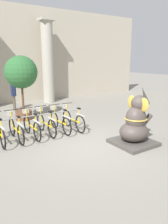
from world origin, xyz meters
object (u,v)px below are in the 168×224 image
at_px(bicycle_1, 16,129).
at_px(potted_tree, 21,75).
at_px(elephant_statue, 135,125).
at_px(bicycle_2, 31,126).
at_px(person_pedestrian, 13,93).
at_px(bicycle_3, 46,123).
at_px(bicycle_4, 60,121).
at_px(bicycle_5, 73,119).

bearing_deg(bicycle_1, potted_tree, 66.74).
distance_m(elephant_statue, potted_tree, 5.62).
distance_m(bicycle_2, potted_tree, 3.03).
xyz_separation_m(bicycle_2, elephant_statue, (2.65, -2.51, 0.24)).
bearing_deg(elephant_statue, bicycle_1, 142.44).
xyz_separation_m(elephant_statue, person_pedestrian, (-1.95, 7.19, 0.32)).
distance_m(bicycle_2, bicycle_3, 0.57).
distance_m(bicycle_2, bicycle_4, 1.14).
bearing_deg(potted_tree, bicycle_4, -76.32).
xyz_separation_m(bicycle_4, bicycle_5, (0.57, -0.03, 0.00)).
distance_m(bicycle_2, elephant_statue, 3.65).
bearing_deg(bicycle_5, person_pedestrian, 102.01).
height_order(bicycle_2, person_pedestrian, person_pedestrian).
distance_m(bicycle_3, elephant_statue, 3.28).
relative_size(bicycle_1, bicycle_3, 1.00).
xyz_separation_m(bicycle_1, bicycle_5, (2.27, -0.00, 0.00)).
height_order(bicycle_4, person_pedestrian, person_pedestrian).
bearing_deg(bicycle_4, bicycle_3, 176.49).
relative_size(bicycle_1, person_pedestrian, 1.08).
height_order(bicycle_2, bicycle_3, same).
relative_size(bicycle_1, bicycle_5, 1.00).
bearing_deg(bicycle_3, person_pedestrian, 88.40).
xyz_separation_m(bicycle_3, elephant_statue, (2.08, -2.53, 0.24)).
relative_size(bicycle_3, potted_tree, 0.60).
height_order(bicycle_3, bicycle_5, same).
bearing_deg(potted_tree, bicycle_5, -65.10).
distance_m(bicycle_2, bicycle_5, 1.70).
height_order(elephant_statue, potted_tree, potted_tree).
relative_size(elephant_statue, person_pedestrian, 1.18).
bearing_deg(bicycle_1, elephant_statue, -37.56).
xyz_separation_m(person_pedestrian, potted_tree, (-0.17, -2.18, 1.07)).
bearing_deg(potted_tree, bicycle_1, -113.26).
height_order(bicycle_4, potted_tree, potted_tree).
bearing_deg(bicycle_5, elephant_statue, -69.09).
distance_m(bicycle_3, person_pedestrian, 4.70).
xyz_separation_m(bicycle_2, bicycle_3, (0.57, 0.03, 0.00)).
relative_size(bicycle_3, elephant_statue, 0.92).
xyz_separation_m(bicycle_4, person_pedestrian, (-0.44, 4.70, 0.56)).
bearing_deg(potted_tree, bicycle_3, -88.98).
height_order(bicycle_2, bicycle_4, same).
relative_size(bicycle_4, elephant_statue, 0.92).
height_order(bicycle_3, potted_tree, potted_tree).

